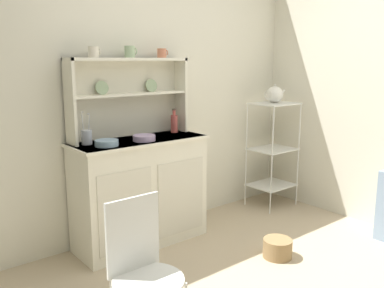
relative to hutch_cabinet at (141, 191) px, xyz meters
name	(u,v)px	position (x,y,z in m)	size (l,w,h in m)	color
wall_back	(151,92)	(0.29, 0.26, 0.79)	(3.84, 0.05, 2.50)	silver
hutch_cabinet	(141,191)	(0.00, 0.00, 0.00)	(1.13, 0.45, 0.89)	silver
hutch_shelf_unit	(128,91)	(0.00, 0.16, 0.82)	(1.05, 0.18, 0.65)	silver
bakers_rack	(273,145)	(1.57, -0.08, 0.20)	(0.44, 0.36, 1.09)	silver
wire_chair	(142,264)	(-0.73, -1.18, 0.06)	(0.36, 0.36, 0.85)	white
floor_basket	(278,248)	(0.68, -0.91, -0.38)	(0.23, 0.23, 0.15)	#93754C
cup_cream_0	(94,52)	(-0.31, 0.12, 1.12)	(0.09, 0.08, 0.08)	silver
cup_sage_1	(130,52)	(0.01, 0.12, 1.13)	(0.10, 0.08, 0.09)	#9EB78E
cup_terracotta_2	(162,53)	(0.32, 0.12, 1.12)	(0.09, 0.08, 0.08)	#C67556
bowl_mixing_large	(107,143)	(-0.33, -0.07, 0.46)	(0.18, 0.18, 0.05)	#8EB2D1
bowl_floral_medium	(144,138)	(0.00, -0.07, 0.46)	(0.18, 0.18, 0.05)	#B79ECC
jam_bottle	(174,123)	(0.42, 0.09, 0.52)	(0.06, 0.06, 0.21)	#B74C47
utensil_jar	(87,137)	(-0.42, 0.08, 0.49)	(0.08, 0.08, 0.25)	#B2B7C6
porcelain_teapot	(275,95)	(1.57, -0.08, 0.72)	(0.26, 0.17, 0.19)	white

